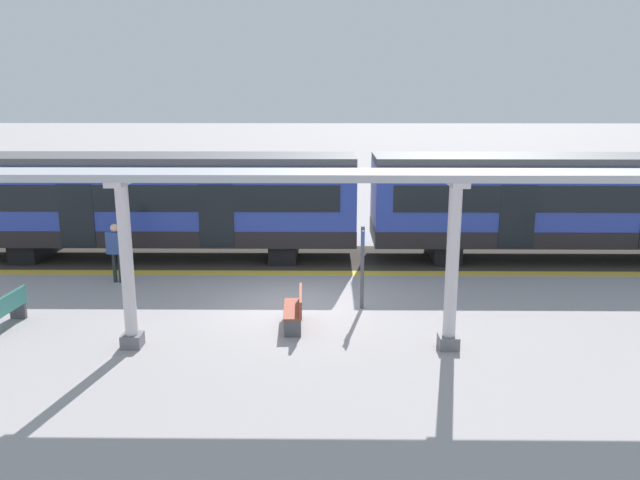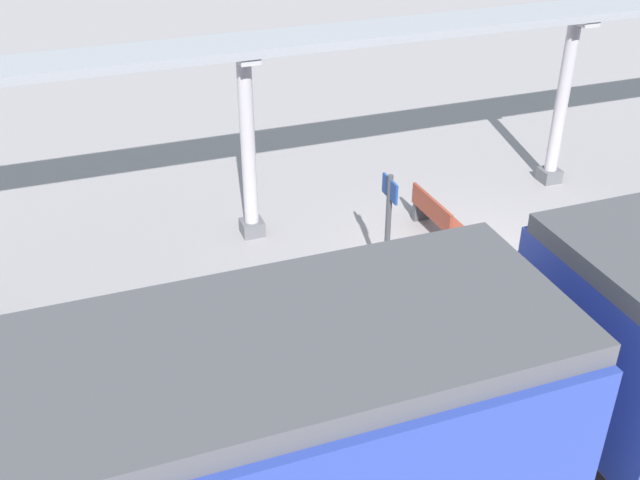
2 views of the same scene
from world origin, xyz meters
TOP-DOWN VIEW (x-y plane):
  - ground_plane at (0.00, 0.00)m, footprint 176.00×176.00m
  - tactile_edge_strip at (-2.98, 0.00)m, footprint 0.52×26.64m
  - trackbed at (-4.84, 0.00)m, footprint 3.20×38.64m
  - train_near_carriage at (-4.83, -4.81)m, footprint 2.65×13.29m
  - train_far_carriage at (-4.83, 9.06)m, footprint 2.65×13.29m
  - canopy_pillar_second at (2.79, -3.44)m, footprint 1.10×0.44m
  - canopy_pillar_third at (2.79, 3.59)m, footprint 1.10×0.44m
  - canopy_beam at (2.79, -0.03)m, footprint 1.20×21.35m
  - bench_near_end at (1.49, 0.14)m, footprint 1.52×0.50m
  - bench_mid_platform at (1.72, -6.80)m, footprint 1.52×0.52m
  - platform_info_sign at (0.22, 1.80)m, footprint 0.56×0.10m
  - passenger_waiting_near_edge at (-1.99, -5.31)m, footprint 0.30×0.54m

SIDE VIEW (x-z plane):
  - ground_plane at x=0.00m, z-range 0.00..0.00m
  - trackbed at x=-4.84m, z-range 0.00..0.01m
  - tactile_edge_strip at x=-2.98m, z-range 0.00..0.01m
  - bench_near_end at x=1.49m, z-range 0.01..0.87m
  - bench_mid_platform at x=1.72m, z-range 0.01..0.87m
  - passenger_waiting_near_edge at x=-1.99m, z-range 0.22..1.99m
  - platform_info_sign at x=0.22m, z-range 0.23..2.43m
  - train_near_carriage at x=-4.83m, z-range 0.09..3.57m
  - train_far_carriage at x=-4.83m, z-range 0.09..3.57m
  - canopy_pillar_second at x=2.79m, z-range 0.03..3.80m
  - canopy_pillar_third at x=2.79m, z-range 0.03..3.80m
  - canopy_beam at x=2.79m, z-range 3.78..3.94m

